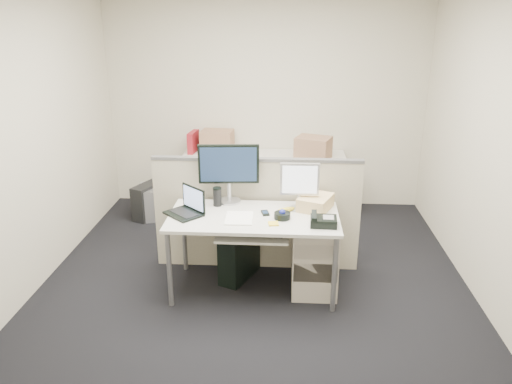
# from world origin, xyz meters

# --- Properties ---
(floor) EXTENTS (4.00, 4.50, 0.01)m
(floor) POSITION_xyz_m (0.00, 0.00, -0.01)
(floor) COLOR black
(floor) RESTS_ON ground
(wall_back) EXTENTS (4.00, 0.02, 2.70)m
(wall_back) POSITION_xyz_m (0.00, 2.25, 1.35)
(wall_back) COLOR beige
(wall_back) RESTS_ON ground
(wall_front) EXTENTS (4.00, 0.02, 2.70)m
(wall_front) POSITION_xyz_m (0.00, -2.25, 1.35)
(wall_front) COLOR beige
(wall_front) RESTS_ON ground
(wall_left) EXTENTS (0.02, 4.50, 2.70)m
(wall_left) POSITION_xyz_m (-2.00, 0.00, 1.35)
(wall_left) COLOR beige
(wall_left) RESTS_ON ground
(wall_right) EXTENTS (0.02, 4.50, 2.70)m
(wall_right) POSITION_xyz_m (2.00, 0.00, 1.35)
(wall_right) COLOR beige
(wall_right) RESTS_ON ground
(desk) EXTENTS (1.50, 0.75, 0.73)m
(desk) POSITION_xyz_m (0.00, 0.00, 0.66)
(desk) COLOR silver
(desk) RESTS_ON floor
(keyboard_tray) EXTENTS (0.62, 0.32, 0.02)m
(keyboard_tray) POSITION_xyz_m (0.00, -0.18, 0.62)
(keyboard_tray) COLOR silver
(keyboard_tray) RESTS_ON desk
(drawer_pedestal) EXTENTS (0.40, 0.55, 0.65)m
(drawer_pedestal) POSITION_xyz_m (0.55, 0.05, 0.33)
(drawer_pedestal) COLOR #B2A99B
(drawer_pedestal) RESTS_ON floor
(cubicle_partition) EXTENTS (2.00, 0.06, 1.10)m
(cubicle_partition) POSITION_xyz_m (0.00, 0.45, 0.55)
(cubicle_partition) COLOR #B8B096
(cubicle_partition) RESTS_ON floor
(back_counter) EXTENTS (2.00, 0.60, 0.72)m
(back_counter) POSITION_xyz_m (0.00, 1.93, 0.36)
(back_counter) COLOR #B2A99B
(back_counter) RESTS_ON floor
(monitor_main) EXTENTS (0.57, 0.26, 0.56)m
(monitor_main) POSITION_xyz_m (-0.25, 0.32, 1.01)
(monitor_main) COLOR black
(monitor_main) RESTS_ON desk
(monitor_small) EXTENTS (0.35, 0.18, 0.43)m
(monitor_small) POSITION_xyz_m (0.40, 0.18, 0.94)
(monitor_small) COLOR #B7B7BC
(monitor_small) RESTS_ON desk
(laptop) EXTENTS (0.39, 0.39, 0.24)m
(laptop) POSITION_xyz_m (-0.62, -0.02, 0.85)
(laptop) COLOR black
(laptop) RESTS_ON desk
(trackball) EXTENTS (0.18, 0.18, 0.05)m
(trackball) POSITION_xyz_m (0.25, -0.05, 0.76)
(trackball) COLOR black
(trackball) RESTS_ON desk
(desk_phone) EXTENTS (0.23, 0.19, 0.07)m
(desk_phone) POSITION_xyz_m (0.60, -0.17, 0.76)
(desk_phone) COLOR black
(desk_phone) RESTS_ON desk
(paper_stack) EXTENTS (0.24, 0.30, 0.01)m
(paper_stack) POSITION_xyz_m (-0.12, -0.08, 0.74)
(paper_stack) COLOR white
(paper_stack) RESTS_ON desk
(sticky_pad) EXTENTS (0.10, 0.10, 0.01)m
(sticky_pad) POSITION_xyz_m (0.18, -0.18, 0.74)
(sticky_pad) COLOR yellow
(sticky_pad) RESTS_ON desk
(travel_mug) EXTENTS (0.09, 0.09, 0.16)m
(travel_mug) POSITION_xyz_m (-0.35, 0.22, 0.81)
(travel_mug) COLOR black
(travel_mug) RESTS_ON desk
(banana) EXTENTS (0.19, 0.15, 0.04)m
(banana) POSITION_xyz_m (0.28, 0.10, 0.75)
(banana) COLOR gold
(banana) RESTS_ON desk
(cellphone) EXTENTS (0.09, 0.13, 0.02)m
(cellphone) POSITION_xyz_m (0.10, 0.05, 0.74)
(cellphone) COLOR black
(cellphone) RESTS_ON desk
(manila_folders) EXTENTS (0.36, 0.40, 0.12)m
(manila_folders) POSITION_xyz_m (0.55, 0.20, 0.79)
(manila_folders) COLOR #EEC082
(manila_folders) RESTS_ON desk
(keyboard) EXTENTS (0.45, 0.20, 0.02)m
(keyboard) POSITION_xyz_m (0.05, -0.14, 0.64)
(keyboard) COLOR black
(keyboard) RESTS_ON keyboard_tray
(pc_tower_desk) EXTENTS (0.38, 0.52, 0.45)m
(pc_tower_desk) POSITION_xyz_m (-0.15, 0.20, 0.23)
(pc_tower_desk) COLOR black
(pc_tower_desk) RESTS_ON floor
(pc_tower_spare_dark) EXTENTS (0.35, 0.49, 0.43)m
(pc_tower_spare_dark) POSITION_xyz_m (-1.41, 1.63, 0.21)
(pc_tower_spare_dark) COLOR black
(pc_tower_spare_dark) RESTS_ON floor
(pc_tower_spare_silver) EXTENTS (0.27, 0.45, 0.40)m
(pc_tower_spare_silver) POSITION_xyz_m (-1.42, 1.63, 0.20)
(pc_tower_spare_silver) COLOR #B7B7BC
(pc_tower_spare_silver) RESTS_ON floor
(cardboard_box_left) EXTENTS (0.41, 0.32, 0.29)m
(cardboard_box_left) POSITION_xyz_m (-0.60, 2.05, 0.87)
(cardboard_box_left) COLOR #A57958
(cardboard_box_left) RESTS_ON back_counter
(cardboard_box_right) EXTENTS (0.48, 0.43, 0.29)m
(cardboard_box_right) POSITION_xyz_m (0.60, 1.81, 0.86)
(cardboard_box_right) COLOR #A57958
(cardboard_box_right) RESTS_ON back_counter
(red_binder) EXTENTS (0.11, 0.31, 0.28)m
(red_binder) POSITION_xyz_m (-0.90, 2.03, 0.86)
(red_binder) COLOR maroon
(red_binder) RESTS_ON back_counter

